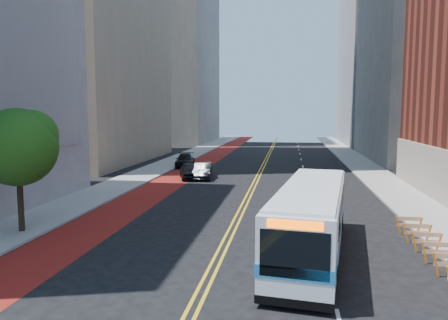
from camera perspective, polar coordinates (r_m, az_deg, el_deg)
The scene contains 15 objects.
ground at distance 17.09m, azimuth -2.80°, elevation -16.57°, with size 160.00×160.00×0.00m, color black.
sidewalk_left at distance 48.33m, azimuth -9.78°, elevation -1.56°, with size 4.00×140.00×0.15m, color gray.
sidewalk_right at distance 46.75m, azimuth 19.41°, elevation -2.10°, with size 4.00×140.00×0.15m, color gray.
bus_lane_paint at distance 47.27m, azimuth -5.29°, elevation -1.76°, with size 3.60×140.00×0.01m, color maroon.
center_line_inner at distance 46.03m, azimuth 4.34°, elevation -1.97°, with size 0.14×140.00×0.01m, color gold.
center_line_outer at distance 46.01m, azimuth 4.78°, elevation -1.98°, with size 0.14×140.00×0.01m, color gold.
lane_dashes at distance 53.87m, azimuth 10.26°, elevation -0.84°, with size 0.14×98.20×0.01m.
midrise_right_near at distance 67.80m, azimuth 26.65°, elevation 17.05°, with size 18.00×26.00×40.00m, color slate.
midrise_right_far at distance 97.98m, azimuth 21.77°, elevation 18.20°, with size 20.00×28.00×55.00m, color gray.
construction_barriers at distance 20.81m, azimuth 26.78°, elevation -11.04°, with size 1.42×10.91×1.00m.
street_tree at distance 25.89m, azimuth -25.20°, elevation 1.89°, with size 4.20×4.20×6.70m.
transit_bus at distance 20.66m, azimuth 11.35°, elevation -7.55°, with size 4.29×12.34×3.32m.
car_a at distance 43.46m, azimuth -4.47°, elevation -1.43°, with size 1.86×4.61×1.57m, color black.
car_b at distance 43.48m, azimuth -2.77°, elevation -1.40°, with size 1.68×4.82×1.59m, color black.
car_c at distance 52.88m, azimuth -5.10°, elevation -0.05°, with size 2.17×5.35×1.55m, color black.
Camera 1 is at (3.13, -15.43, 6.65)m, focal length 35.00 mm.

